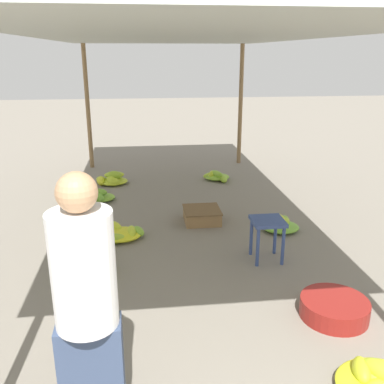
{
  "coord_description": "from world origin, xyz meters",
  "views": [
    {
      "loc": [
        -0.49,
        -1.53,
        2.15
      ],
      "look_at": [
        0.0,
        2.54,
        0.81
      ],
      "focal_mm": 40.0,
      "sensor_mm": 36.0,
      "label": 1
    }
  ],
  "objects_px": {
    "vendor_foreground": "(87,309)",
    "banana_pile_left_2": "(98,196)",
    "stool": "(268,228)",
    "banana_pile_right_1": "(382,381)",
    "basin_black": "(334,308)",
    "crate_near": "(202,215)",
    "banana_pile_left_1": "(118,234)",
    "banana_pile_right_0": "(216,176)",
    "banana_pile_left_0": "(88,264)",
    "banana_pile_right_2": "(280,224)",
    "banana_pile_left_3": "(111,179)"
  },
  "relations": [
    {
      "from": "basin_black",
      "to": "banana_pile_left_2",
      "type": "height_order",
      "value": "banana_pile_left_2"
    },
    {
      "from": "banana_pile_left_3",
      "to": "banana_pile_right_0",
      "type": "relative_size",
      "value": 1.08
    },
    {
      "from": "banana_pile_left_3",
      "to": "banana_pile_right_1",
      "type": "relative_size",
      "value": 0.96
    },
    {
      "from": "crate_near",
      "to": "banana_pile_left_0",
      "type": "bearing_deg",
      "value": -137.28
    },
    {
      "from": "banana_pile_right_1",
      "to": "crate_near",
      "type": "bearing_deg",
      "value": 103.81
    },
    {
      "from": "crate_near",
      "to": "banana_pile_right_0",
      "type": "bearing_deg",
      "value": 74.62
    },
    {
      "from": "stool",
      "to": "banana_pile_left_1",
      "type": "bearing_deg",
      "value": 155.52
    },
    {
      "from": "vendor_foreground",
      "to": "crate_near",
      "type": "bearing_deg",
      "value": 71.22
    },
    {
      "from": "banana_pile_right_1",
      "to": "stool",
      "type": "bearing_deg",
      "value": 96.65
    },
    {
      "from": "stool",
      "to": "crate_near",
      "type": "distance_m",
      "value": 1.32
    },
    {
      "from": "stool",
      "to": "banana_pile_left_0",
      "type": "height_order",
      "value": "stool"
    },
    {
      "from": "banana_pile_left_3",
      "to": "basin_black",
      "type": "bearing_deg",
      "value": -62.96
    },
    {
      "from": "banana_pile_left_0",
      "to": "banana_pile_right_1",
      "type": "bearing_deg",
      "value": -41.36
    },
    {
      "from": "crate_near",
      "to": "vendor_foreground",
      "type": "bearing_deg",
      "value": -108.78
    },
    {
      "from": "banana_pile_left_0",
      "to": "banana_pile_left_3",
      "type": "bearing_deg",
      "value": 89.01
    },
    {
      "from": "banana_pile_left_0",
      "to": "banana_pile_left_2",
      "type": "height_order",
      "value": "banana_pile_left_0"
    },
    {
      "from": "stool",
      "to": "basin_black",
      "type": "distance_m",
      "value": 1.18
    },
    {
      "from": "banana_pile_left_1",
      "to": "banana_pile_left_2",
      "type": "relative_size",
      "value": 1.55
    },
    {
      "from": "banana_pile_left_2",
      "to": "banana_pile_right_1",
      "type": "xyz_separation_m",
      "value": [
        2.21,
        -4.11,
        -0.0
      ]
    },
    {
      "from": "vendor_foreground",
      "to": "basin_black",
      "type": "xyz_separation_m",
      "value": [
        1.9,
        0.93,
        -0.75
      ]
    },
    {
      "from": "banana_pile_left_3",
      "to": "banana_pile_right_0",
      "type": "bearing_deg",
      "value": 1.82
    },
    {
      "from": "banana_pile_left_0",
      "to": "crate_near",
      "type": "bearing_deg",
      "value": 42.72
    },
    {
      "from": "banana_pile_left_0",
      "to": "banana_pile_right_1",
      "type": "height_order",
      "value": "banana_pile_left_0"
    },
    {
      "from": "vendor_foreground",
      "to": "banana_pile_left_2",
      "type": "bearing_deg",
      "value": 94.82
    },
    {
      "from": "basin_black",
      "to": "banana_pile_left_3",
      "type": "height_order",
      "value": "banana_pile_left_3"
    },
    {
      "from": "basin_black",
      "to": "crate_near",
      "type": "bearing_deg",
      "value": 109.67
    },
    {
      "from": "stool",
      "to": "banana_pile_left_0",
      "type": "xyz_separation_m",
      "value": [
        -1.89,
        -0.08,
        -0.27
      ]
    },
    {
      "from": "stool",
      "to": "banana_pile_right_1",
      "type": "distance_m",
      "value": 1.98
    },
    {
      "from": "banana_pile_left_1",
      "to": "banana_pile_right_0",
      "type": "distance_m",
      "value": 2.85
    },
    {
      "from": "banana_pile_right_2",
      "to": "crate_near",
      "type": "relative_size",
      "value": 1.0
    },
    {
      "from": "stool",
      "to": "crate_near",
      "type": "height_order",
      "value": "stool"
    },
    {
      "from": "banana_pile_right_1",
      "to": "crate_near",
      "type": "height_order",
      "value": "banana_pile_right_1"
    },
    {
      "from": "stool",
      "to": "banana_pile_left_2",
      "type": "bearing_deg",
      "value": 132.48
    },
    {
      "from": "banana_pile_right_0",
      "to": "banana_pile_right_2",
      "type": "distance_m",
      "value": 2.35
    },
    {
      "from": "basin_black",
      "to": "banana_pile_left_2",
      "type": "relative_size",
      "value": 1.3
    },
    {
      "from": "banana_pile_right_0",
      "to": "banana_pile_right_2",
      "type": "xyz_separation_m",
      "value": [
        0.42,
        -2.31,
        0.01
      ]
    },
    {
      "from": "basin_black",
      "to": "banana_pile_right_1",
      "type": "relative_size",
      "value": 0.97
    },
    {
      "from": "banana_pile_right_1",
      "to": "banana_pile_right_2",
      "type": "height_order",
      "value": "banana_pile_right_1"
    },
    {
      "from": "banana_pile_left_3",
      "to": "banana_pile_right_2",
      "type": "height_order",
      "value": "banana_pile_left_3"
    },
    {
      "from": "banana_pile_left_0",
      "to": "banana_pile_left_1",
      "type": "height_order",
      "value": "banana_pile_left_0"
    },
    {
      "from": "banana_pile_left_3",
      "to": "crate_near",
      "type": "xyz_separation_m",
      "value": [
        1.3,
        -1.86,
        0.0
      ]
    },
    {
      "from": "banana_pile_right_0",
      "to": "banana_pile_right_1",
      "type": "relative_size",
      "value": 0.89
    },
    {
      "from": "banana_pile_left_0",
      "to": "banana_pile_left_3",
      "type": "relative_size",
      "value": 0.99
    },
    {
      "from": "basin_black",
      "to": "banana_pile_right_0",
      "type": "xyz_separation_m",
      "value": [
        -0.28,
        4.19,
        -0.02
      ]
    },
    {
      "from": "banana_pile_right_1",
      "to": "crate_near",
      "type": "distance_m",
      "value": 3.21
    },
    {
      "from": "banana_pile_left_1",
      "to": "banana_pile_right_1",
      "type": "xyz_separation_m",
      "value": [
        1.85,
        -2.69,
        0.02
      ]
    },
    {
      "from": "banana_pile_left_0",
      "to": "crate_near",
      "type": "height_order",
      "value": "banana_pile_left_0"
    },
    {
      "from": "vendor_foreground",
      "to": "banana_pile_left_3",
      "type": "xyz_separation_m",
      "value": [
        -0.21,
        5.07,
        -0.75
      ]
    },
    {
      "from": "banana_pile_right_0",
      "to": "banana_pile_right_1",
      "type": "height_order",
      "value": "banana_pile_right_1"
    },
    {
      "from": "banana_pile_right_2",
      "to": "banana_pile_left_2",
      "type": "bearing_deg",
      "value": 149.84
    }
  ]
}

